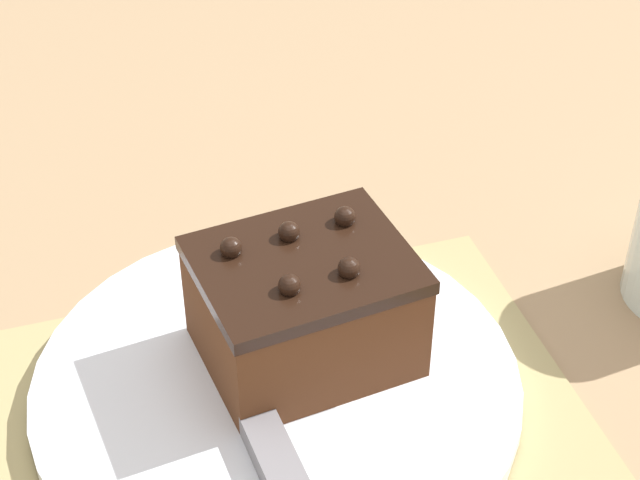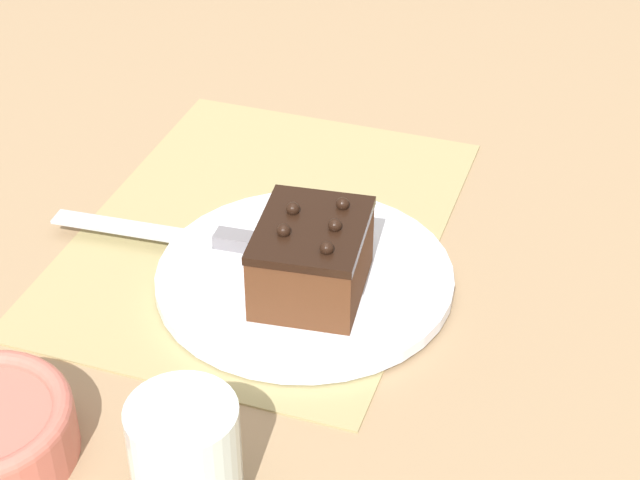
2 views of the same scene
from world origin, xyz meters
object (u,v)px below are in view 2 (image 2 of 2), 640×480
at_px(serving_knife, 214,238).
at_px(cake_plate, 305,277).
at_px(chocolate_cake, 312,257).
at_px(drinking_glass, 186,459).

bearing_deg(serving_knife, cake_plate, -103.02).
height_order(chocolate_cake, drinking_glass, same).
height_order(cake_plate, serving_knife, serving_knife).
distance_m(chocolate_cake, serving_knife, 0.12).
relative_size(chocolate_cake, drinking_glass, 1.29).
bearing_deg(chocolate_cake, serving_knife, -108.21).
distance_m(cake_plate, serving_knife, 0.10).
xyz_separation_m(chocolate_cake, serving_knife, (-0.04, -0.11, -0.03)).
relative_size(cake_plate, chocolate_cake, 2.21).
distance_m(chocolate_cake, drinking_glass, 0.25).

